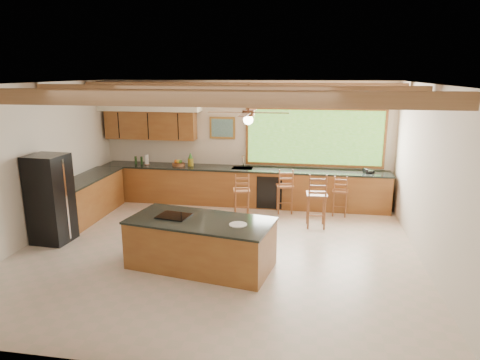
# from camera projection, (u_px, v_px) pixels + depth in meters

# --- Properties ---
(ground) EXTENTS (7.20, 7.20, 0.00)m
(ground) POSITION_uv_depth(u_px,v_px,m) (217.00, 251.00, 7.84)
(ground) COLOR beige
(ground) RESTS_ON ground
(room_shell) EXTENTS (7.27, 6.54, 3.02)m
(room_shell) POSITION_uv_depth(u_px,v_px,m) (214.00, 126.00, 7.95)
(room_shell) COLOR beige
(room_shell) RESTS_ON ground
(counter_run) EXTENTS (7.12, 3.10, 1.26)m
(counter_run) POSITION_uv_depth(u_px,v_px,m) (206.00, 189.00, 10.27)
(counter_run) COLOR brown
(counter_run) RESTS_ON ground
(island) EXTENTS (2.53, 1.51, 0.85)m
(island) POSITION_uv_depth(u_px,v_px,m) (201.00, 243.00, 7.15)
(island) COLOR brown
(island) RESTS_ON ground
(refrigerator) EXTENTS (0.70, 0.69, 1.70)m
(refrigerator) POSITION_uv_depth(u_px,v_px,m) (50.00, 199.00, 8.12)
(refrigerator) COLOR black
(refrigerator) RESTS_ON ground
(bar_stool_a) EXTENTS (0.43, 0.43, 1.02)m
(bar_stool_a) POSITION_uv_depth(u_px,v_px,m) (241.00, 191.00, 9.54)
(bar_stool_a) COLOR brown
(bar_stool_a) RESTS_ON ground
(bar_stool_b) EXTENTS (0.37, 0.37, 0.95)m
(bar_stool_b) POSITION_uv_depth(u_px,v_px,m) (340.00, 192.00, 9.62)
(bar_stool_b) COLOR brown
(bar_stool_b) RESTS_ON ground
(bar_stool_c) EXTENTS (0.45, 0.45, 1.07)m
(bar_stool_c) POSITION_uv_depth(u_px,v_px,m) (285.00, 187.00, 9.80)
(bar_stool_c) COLOR brown
(bar_stool_c) RESTS_ON ground
(bar_stool_d) EXTENTS (0.45, 0.45, 1.18)m
(bar_stool_d) POSITION_uv_depth(u_px,v_px,m) (317.00, 196.00, 8.85)
(bar_stool_d) COLOR brown
(bar_stool_d) RESTS_ON ground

